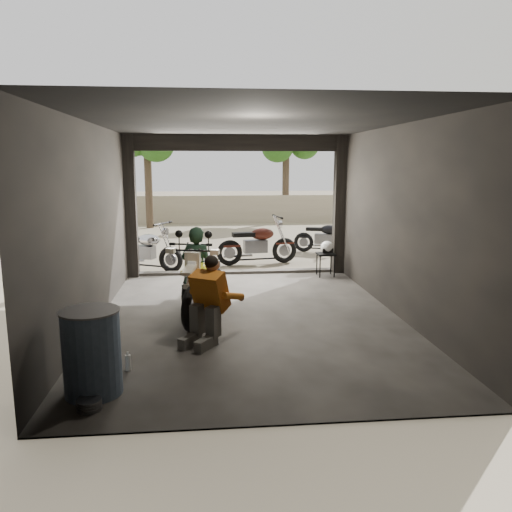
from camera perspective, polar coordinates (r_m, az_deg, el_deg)
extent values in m
plane|color=#7A6D56|center=(8.42, -0.68, -7.20)|extent=(80.00, 80.00, 0.00)
cube|color=#2D2B28|center=(8.41, -0.69, -7.13)|extent=(5.00, 7.00, 0.02)
plane|color=black|center=(8.05, -0.74, 15.07)|extent=(7.00, 7.00, 0.00)
cube|color=black|center=(4.64, 3.01, -1.42)|extent=(5.00, 0.02, 3.20)
cube|color=black|center=(8.25, -18.31, 3.29)|extent=(0.02, 7.00, 3.20)
cube|color=black|center=(8.66, 16.05, 3.73)|extent=(0.02, 7.00, 3.20)
cube|color=black|center=(11.54, -14.11, 5.41)|extent=(0.24, 0.24, 3.20)
cube|color=black|center=(11.82, 9.48, 5.70)|extent=(0.24, 0.24, 3.20)
cube|color=black|center=(11.44, -2.24, 12.80)|extent=(5.00, 0.16, 0.36)
cube|color=#2D2B28|center=(11.78, -2.16, -1.86)|extent=(5.00, 0.25, 0.08)
cube|color=gray|center=(22.09, -3.84, 5.37)|extent=(18.00, 0.30, 1.20)
cylinder|color=#382B1E|center=(20.63, -12.19, 8.12)|extent=(0.30, 0.30, 3.58)
ellipsoid|color=#1E4C14|center=(20.67, -12.43, 14.34)|extent=(2.20, 2.20, 3.14)
cylinder|color=#382B1E|center=(22.29, 3.41, 8.00)|extent=(0.30, 0.30, 3.20)
ellipsoid|color=#1E4C14|center=(22.29, 3.47, 13.14)|extent=(2.20, 2.20, 2.80)
imported|color=black|center=(8.55, -6.75, -1.70)|extent=(0.65, 0.53, 1.53)
cube|color=black|center=(11.49, 7.98, 0.23)|extent=(0.40, 0.40, 0.04)
cylinder|color=black|center=(11.35, 7.33, -1.25)|extent=(0.03, 0.03, 0.53)
cylinder|color=black|center=(11.43, 8.95, -1.21)|extent=(0.03, 0.03, 0.53)
cylinder|color=black|center=(11.66, 6.97, -0.92)|extent=(0.03, 0.03, 0.53)
cylinder|color=black|center=(11.74, 8.55, -0.89)|extent=(0.03, 0.03, 0.53)
ellipsoid|color=white|center=(11.48, 8.12, 1.02)|extent=(0.38, 0.39, 0.28)
cylinder|color=#41546D|center=(5.91, -18.24, -10.54)|extent=(0.83, 0.83, 0.98)
cylinder|color=black|center=(13.71, 11.71, 4.14)|extent=(0.08, 0.08, 2.19)
cylinder|color=white|center=(13.63, 11.88, 7.88)|extent=(0.80, 0.03, 0.80)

